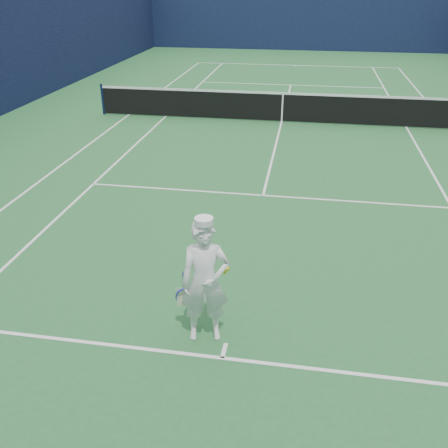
{
  "coord_description": "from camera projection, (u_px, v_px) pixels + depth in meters",
  "views": [
    {
      "loc": [
        0.88,
        -16.9,
        4.56
      ],
      "look_at": [
        -0.3,
        -9.96,
        1.01
      ],
      "focal_mm": 40.0,
      "sensor_mm": 36.0,
      "label": 1
    }
  ],
  "objects": [
    {
      "name": "windscreen_fence",
      "position": [
        285.0,
        61.0,
        16.16
      ],
      "size": [
        20.12,
        36.12,
        4.0
      ],
      "color": "#0E1635",
      "rests_on": "ground"
    },
    {
      "name": "tennis_player",
      "position": [
        205.0,
        282.0,
        6.62
      ],
      "size": [
        0.84,
        0.57,
        1.84
      ],
      "rotation": [
        0.0,
        0.0,
        0.25
      ],
      "color": "white",
      "rests_on": "ground"
    },
    {
      "name": "tennis_net",
      "position": [
        282.0,
        106.0,
        16.81
      ],
      "size": [
        12.88,
        0.09,
        1.07
      ],
      "color": "#141E4C",
      "rests_on": "ground"
    },
    {
      "name": "ground",
      "position": [
        282.0,
        122.0,
        17.06
      ],
      "size": [
        80.0,
        80.0,
        0.0
      ],
      "primitive_type": "plane",
      "color": "#266431",
      "rests_on": "ground"
    },
    {
      "name": "court_markings",
      "position": [
        282.0,
        122.0,
        17.06
      ],
      "size": [
        11.03,
        23.83,
        0.01
      ],
      "color": "white",
      "rests_on": "ground"
    }
  ]
}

